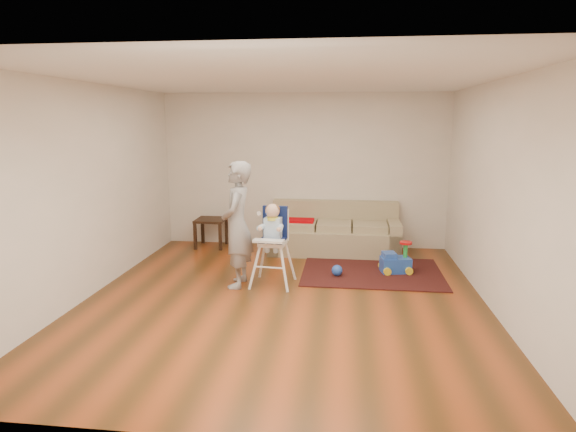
# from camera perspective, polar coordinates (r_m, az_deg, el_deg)

# --- Properties ---
(ground) EXTENTS (5.50, 5.50, 0.00)m
(ground) POSITION_cam_1_polar(r_m,az_deg,el_deg) (6.18, -0.45, -9.87)
(ground) COLOR #4A2B11
(ground) RESTS_ON ground
(room_envelope) EXTENTS (5.04, 5.52, 2.72)m
(room_envelope) POSITION_cam_1_polar(r_m,az_deg,el_deg) (6.29, 0.14, 8.06)
(room_envelope) COLOR silver
(room_envelope) RESTS_ON ground
(sofa) EXTENTS (2.20, 0.91, 0.85)m
(sofa) POSITION_cam_1_polar(r_m,az_deg,el_deg) (8.22, 5.49, -1.47)
(sofa) COLOR gray
(sofa) RESTS_ON ground
(side_table) EXTENTS (0.51, 0.51, 0.51)m
(side_table) POSITION_cam_1_polar(r_m,az_deg,el_deg) (8.71, -9.09, -1.97)
(side_table) COLOR black
(side_table) RESTS_ON ground
(area_rug) EXTENTS (2.05, 1.54, 0.02)m
(area_rug) POSITION_cam_1_polar(r_m,az_deg,el_deg) (7.32, 9.89, -6.54)
(area_rug) COLOR black
(area_rug) RESTS_ON ground
(ride_on_toy) EXTENTS (0.47, 0.38, 0.46)m
(ride_on_toy) POSITION_cam_1_polar(r_m,az_deg,el_deg) (7.30, 12.65, -4.75)
(ride_on_toy) COLOR blue
(ride_on_toy) RESTS_ON area_rug
(toy_ball) EXTENTS (0.16, 0.16, 0.16)m
(toy_ball) POSITION_cam_1_polar(r_m,az_deg,el_deg) (7.03, 5.83, -6.43)
(toy_ball) COLOR blue
(toy_ball) RESTS_ON area_rug
(high_chair) EXTENTS (0.57, 0.57, 1.14)m
(high_chair) POSITION_cam_1_polar(r_m,az_deg,el_deg) (6.56, -1.82, -3.56)
(high_chair) COLOR white
(high_chair) RESTS_ON ground
(adult) EXTENTS (0.43, 0.63, 1.70)m
(adult) POSITION_cam_1_polar(r_m,az_deg,el_deg) (6.48, -6.04, -1.04)
(adult) COLOR gray
(adult) RESTS_ON ground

